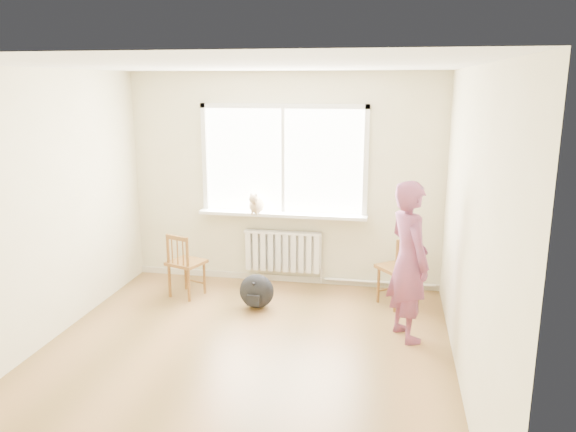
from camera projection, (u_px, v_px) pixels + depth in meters
The scene contains 13 objects.
floor at pixel (239, 361), 5.29m from camera, with size 4.50×4.50×0.00m, color olive.
ceiling at pixel (232, 65), 4.67m from camera, with size 4.50×4.50×0.00m, color white.
back_wall at pixel (284, 180), 7.13m from camera, with size 4.00×0.01×2.70m, color beige.
window at pixel (283, 156), 7.04m from camera, with size 2.12×0.05×1.42m.
windowsill at pixel (282, 214), 7.13m from camera, with size 2.15×0.22×0.04m, color white.
radiator at pixel (283, 251), 7.26m from camera, with size 1.00×0.12×0.55m.
heating_pipe at pixel (379, 282), 7.15m from camera, with size 0.04×0.04×1.40m, color silver.
baseboard at pixel (284, 278), 7.42m from camera, with size 4.00×0.03×0.08m, color beige.
chair_left at pixel (184, 265), 6.81m from camera, with size 0.50×0.48×0.80m.
chair_right at pixel (401, 271), 6.50m from camera, with size 0.58×0.58×0.86m.
person at pixel (409, 261), 5.62m from camera, with size 0.60×0.39×1.64m, color #CD4476.
cat at pixel (256, 204), 7.07m from camera, with size 0.20×0.43×0.29m.
backpack at pixel (257, 291), 6.51m from camera, with size 0.40×0.30×0.40m, color black.
Camera 1 is at (1.34, -4.67, 2.56)m, focal length 35.00 mm.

